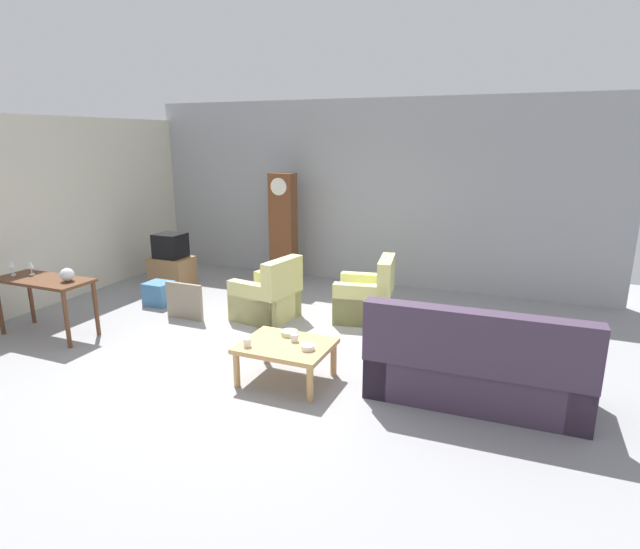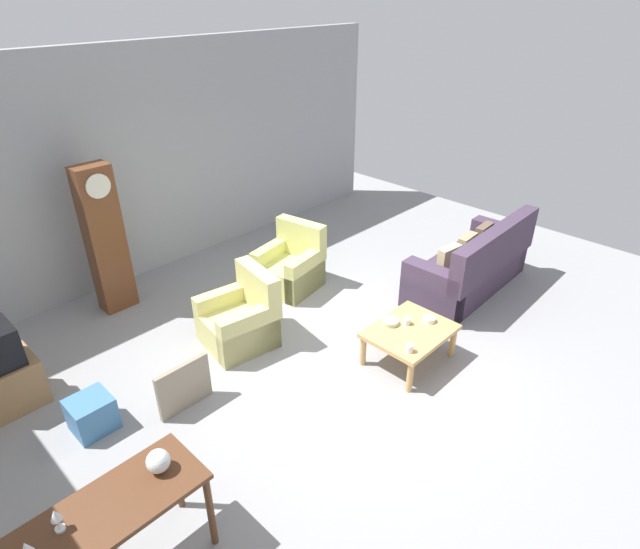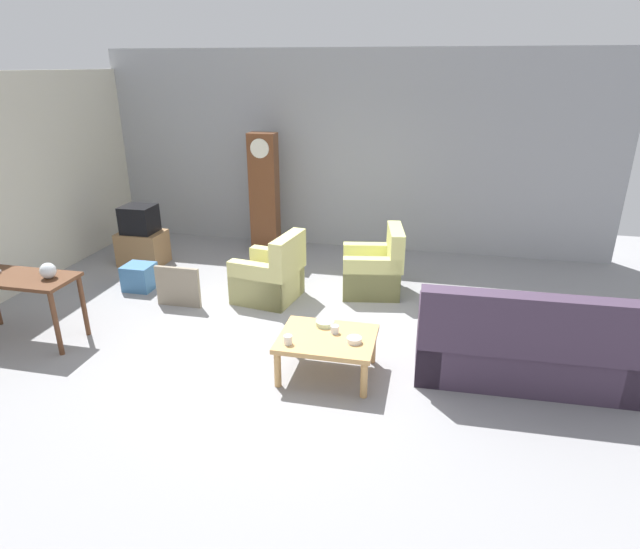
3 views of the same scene
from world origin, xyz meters
name	(u,v)px [view 1 (image 1 of 3)]	position (x,y,z in m)	size (l,w,h in m)	color
ground_plane	(275,354)	(0.00, 0.00, 0.00)	(10.40, 10.40, 0.00)	gray
garage_door_wall	(367,193)	(0.00, 3.60, 1.60)	(8.40, 0.16, 3.20)	#9EA0A5
pegboard_wall_left	(40,213)	(-4.20, 0.40, 1.44)	(0.12, 6.40, 2.88)	beige
couch_floral	(475,368)	(2.37, -0.25, 0.36)	(2.12, 0.94, 1.04)	#423347
armchair_olive_near	(268,299)	(-0.68, 1.09, 0.31)	(0.90, 0.88, 0.92)	#CCC67A
armchair_olive_far	(367,299)	(0.65, 1.63, 0.31)	(0.91, 0.88, 0.92)	#CECF78
coffee_table_wood	(286,349)	(0.44, -0.57, 0.37)	(0.96, 0.76, 0.43)	tan
console_table_dark	(45,287)	(-3.07, -0.59, 0.66)	(1.30, 0.56, 0.78)	#56331E
grandfather_clock	(283,229)	(-1.33, 2.93, 0.99)	(0.44, 0.30, 1.96)	brown
tv_stand_cabinet	(172,272)	(-3.05, 1.95, 0.26)	(0.68, 0.52, 0.52)	#997047
tv_crt	(170,245)	(-3.05, 1.95, 0.73)	(0.48, 0.44, 0.42)	black
framed_picture_leaning	(184,301)	(-1.78, 0.61, 0.27)	(0.60, 0.05, 0.54)	gray
storage_box_blue	(159,293)	(-2.58, 1.01, 0.18)	(0.39, 0.37, 0.36)	teal
glass_dome_cloche	(67,275)	(-2.67, -0.56, 0.87)	(0.17, 0.17, 0.17)	silver
cup_white_porcelain	(247,343)	(0.10, -0.80, 0.47)	(0.08, 0.08, 0.09)	white
cup_blue_rimmed	(294,338)	(0.50, -0.48, 0.47)	(0.08, 0.08, 0.08)	silver
bowl_white_stacked	(308,347)	(0.73, -0.63, 0.45)	(0.15, 0.15, 0.05)	white
bowl_shallow_green	(289,333)	(0.37, -0.34, 0.45)	(0.19, 0.19, 0.05)	#B2C69E
wine_glass_tall	(12,266)	(-3.57, -0.63, 0.92)	(0.07, 0.07, 0.21)	silver
wine_glass_mid	(31,266)	(-3.36, -0.52, 0.90)	(0.07, 0.07, 0.19)	silver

